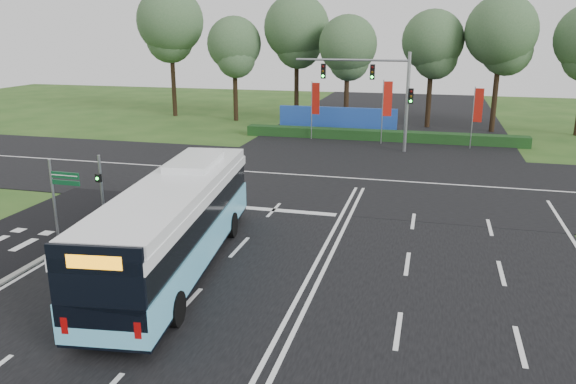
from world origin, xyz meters
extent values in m
plane|color=#264A18|center=(0.00, 0.00, 0.00)|extent=(120.00, 120.00, 0.00)
cube|color=black|center=(0.00, 0.00, 0.02)|extent=(20.00, 120.00, 0.04)
cube|color=black|center=(0.00, 12.00, 0.03)|extent=(120.00, 14.00, 0.05)
cube|color=gray|center=(-10.10, -3.00, 0.06)|extent=(0.25, 18.00, 0.12)
cube|color=#68C9F1|center=(-4.76, -2.53, 1.10)|extent=(4.16, 12.62, 1.14)
cube|color=black|center=(-4.76, -2.53, 0.59)|extent=(4.12, 12.56, 0.31)
cube|color=black|center=(-4.76, -2.53, 2.14)|extent=(4.03, 12.42, 0.98)
cube|color=white|center=(-4.76, -2.53, 2.76)|extent=(4.16, 12.62, 0.36)
cube|color=white|center=(-4.76, -2.53, 3.12)|extent=(4.04, 12.12, 0.36)
cube|color=white|center=(-5.09, 0.03, 3.43)|extent=(2.04, 3.29, 0.26)
cube|color=black|center=(-3.96, -8.61, 2.19)|extent=(2.50, 0.44, 2.27)
cube|color=orange|center=(-3.96, -8.65, 2.91)|extent=(1.44, 0.25, 0.36)
cylinder|color=black|center=(-6.41, 0.80, 0.54)|extent=(0.43, 1.10, 1.07)
cylinder|color=black|center=(-4.01, 1.11, 0.54)|extent=(0.43, 1.10, 1.07)
cylinder|color=black|center=(-5.45, -6.57, 0.54)|extent=(0.43, 1.10, 1.07)
cylinder|color=black|center=(-3.05, -6.26, 0.54)|extent=(0.43, 1.10, 1.07)
cylinder|color=gray|center=(-10.20, 1.34, 1.57)|extent=(0.13, 0.13, 3.15)
cube|color=black|center=(-10.20, 1.16, 2.16)|extent=(0.29, 0.23, 0.36)
sphere|color=#19F233|center=(-10.20, 1.06, 2.16)|extent=(0.13, 0.13, 0.13)
cylinder|color=gray|center=(-10.81, -1.12, 1.73)|extent=(0.10, 0.10, 3.46)
cube|color=#0C4322|center=(-10.16, -1.14, 2.86)|extent=(1.30, 0.10, 0.26)
cube|color=#0C4322|center=(-10.16, -1.14, 2.55)|extent=(1.30, 0.10, 0.19)
cube|color=white|center=(-10.16, -1.18, 2.86)|extent=(1.21, 0.05, 0.03)
cylinder|color=gray|center=(-5.50, 23.62, 2.30)|extent=(0.07, 0.07, 4.59)
cube|color=#AC190E|center=(-5.16, 23.56, 3.27)|extent=(0.61, 0.13, 2.45)
cylinder|color=gray|center=(0.09, 23.08, 2.43)|extent=(0.08, 0.08, 4.86)
cube|color=#AC190E|center=(0.44, 23.14, 3.46)|extent=(0.64, 0.16, 2.59)
cylinder|color=gray|center=(6.62, 22.88, 2.26)|extent=(0.07, 0.07, 4.53)
cube|color=#AC190E|center=(6.95, 22.84, 3.22)|extent=(0.60, 0.12, 2.42)
cylinder|color=gray|center=(2.00, 20.50, 3.50)|extent=(0.24, 0.24, 7.00)
cylinder|color=gray|center=(-2.00, 20.50, 6.40)|extent=(8.00, 0.16, 0.16)
cube|color=black|center=(-0.50, 20.50, 5.60)|extent=(0.32, 0.28, 1.05)
cube|color=black|center=(-4.00, 20.50, 5.60)|extent=(0.32, 0.28, 1.05)
cube|color=black|center=(2.25, 20.50, 4.00)|extent=(0.32, 0.28, 1.05)
cube|color=#163513|center=(0.00, 24.50, 0.40)|extent=(22.00, 1.20, 0.80)
cube|color=#1E45A5|center=(-4.00, 27.00, 1.10)|extent=(10.00, 0.30, 2.20)
cylinder|color=black|center=(-21.76, 32.83, 4.42)|extent=(0.44, 0.44, 8.84)
sphere|color=#365733|center=(-21.76, 32.83, 9.31)|extent=(6.52, 6.52, 6.52)
cylinder|color=black|center=(-14.70, 31.49, 3.43)|extent=(0.44, 0.44, 6.86)
sphere|color=#365733|center=(-14.70, 31.49, 7.22)|extent=(5.06, 5.06, 5.06)
cylinder|color=black|center=(-8.98, 32.82, 4.13)|extent=(0.44, 0.44, 8.25)
sphere|color=#365733|center=(-8.98, 32.82, 8.69)|extent=(6.08, 6.08, 6.08)
cylinder|color=black|center=(-3.77, 30.22, 3.44)|extent=(0.44, 0.44, 6.88)
sphere|color=#365733|center=(-3.77, 30.22, 7.24)|extent=(5.07, 5.07, 5.07)
cylinder|color=black|center=(3.35, 31.93, 3.60)|extent=(0.44, 0.44, 7.19)
sphere|color=#365733|center=(3.35, 31.93, 7.57)|extent=(5.30, 5.30, 5.30)
cylinder|color=black|center=(8.78, 30.91, 3.98)|extent=(0.44, 0.44, 7.95)
sphere|color=#365733|center=(8.78, 30.91, 8.37)|extent=(5.86, 5.86, 5.86)
camera|label=1|loc=(3.86, -19.79, 8.37)|focal=35.00mm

